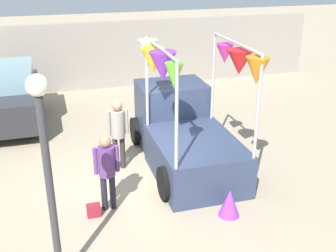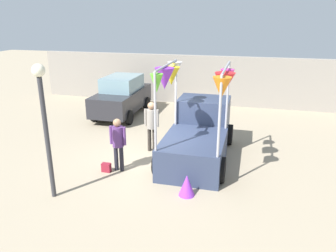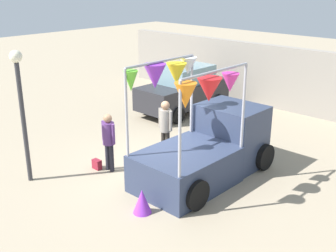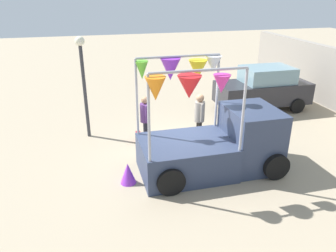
{
  "view_description": "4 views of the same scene",
  "coord_description": "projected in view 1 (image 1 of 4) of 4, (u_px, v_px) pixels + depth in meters",
  "views": [
    {
      "loc": [
        -1.91,
        -8.68,
        5.08
      ],
      "look_at": [
        0.6,
        -0.07,
        1.35
      ],
      "focal_mm": 45.0,
      "sensor_mm": 36.0,
      "label": 1
    },
    {
      "loc": [
        2.84,
        -9.63,
        4.65
      ],
      "look_at": [
        0.33,
        0.06,
        1.23
      ],
      "focal_mm": 35.0,
      "sensor_mm": 36.0,
      "label": 2
    },
    {
      "loc": [
        7.77,
        -7.84,
        5.26
      ],
      "look_at": [
        0.26,
        0.12,
        1.36
      ],
      "focal_mm": 45.0,
      "sensor_mm": 36.0,
      "label": 3
    },
    {
      "loc": [
        9.16,
        -2.82,
        5.0
      ],
      "look_at": [
        0.27,
        -0.53,
        1.11
      ],
      "focal_mm": 35.0,
      "sensor_mm": 36.0,
      "label": 4
    }
  ],
  "objects": [
    {
      "name": "street_lamp",
      "position": [
        46.0,
        154.0,
        6.14
      ],
      "size": [
        0.32,
        0.32,
        3.56
      ],
      "color": "#333338",
      "rests_on": "ground"
    },
    {
      "name": "person_vendor",
      "position": [
        118.0,
        128.0,
        10.26
      ],
      "size": [
        0.53,
        0.34,
        1.81
      ],
      "color": "#2D2823",
      "rests_on": "ground"
    },
    {
      "name": "parked_car",
      "position": [
        10.0,
        95.0,
        13.09
      ],
      "size": [
        1.88,
        4.0,
        1.88
      ],
      "color": "#26262B",
      "rests_on": "ground"
    },
    {
      "name": "ground_plane",
      "position": [
        143.0,
        179.0,
        10.14
      ],
      "size": [
        60.0,
        60.0,
        0.0
      ],
      "primitive_type": "plane",
      "color": "gray"
    },
    {
      "name": "vendor_truck",
      "position": [
        183.0,
        127.0,
        10.76
      ],
      "size": [
        2.51,
        4.11,
        3.26
      ],
      "color": "#2D3851",
      "rests_on": "ground"
    },
    {
      "name": "person_customer",
      "position": [
        107.0,
        166.0,
        8.61
      ],
      "size": [
        0.53,
        0.34,
        1.69
      ],
      "color": "black",
      "rests_on": "ground"
    },
    {
      "name": "brick_boundary_wall",
      "position": [
        98.0,
        56.0,
        16.53
      ],
      "size": [
        18.0,
        0.36,
        2.6
      ],
      "primitive_type": "cube",
      "color": "gray",
      "rests_on": "ground"
    },
    {
      "name": "handbag",
      "position": [
        94.0,
        210.0,
        8.68
      ],
      "size": [
        0.28,
        0.16,
        0.28
      ],
      "primitive_type": "cube",
      "color": "maroon",
      "rests_on": "ground"
    },
    {
      "name": "folded_kite_bundle_violet",
      "position": [
        229.0,
        203.0,
        8.65
      ],
      "size": [
        0.6,
        0.6,
        0.6
      ],
      "primitive_type": "cone",
      "rotation": [
        0.0,
        0.0,
        2.11
      ],
      "color": "purple",
      "rests_on": "ground"
    }
  ]
}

